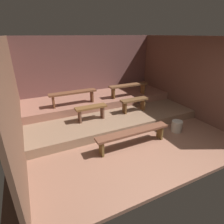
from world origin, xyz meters
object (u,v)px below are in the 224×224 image
object	(u,v)px
bench_lower_left	(91,110)
bench_lower_right	(134,102)
bench_middle_left	(73,94)
bench_floor_center	(133,134)
pail_floor	(177,126)
bench_middle_right	(129,87)

from	to	relation	value
bench_lower_left	bench_lower_right	bearing A→B (deg)	0.00
bench_lower_left	bench_middle_left	size ratio (longest dim) A/B	0.62
bench_floor_center	bench_middle_left	distance (m)	2.36
bench_floor_center	pail_floor	bearing A→B (deg)	3.46
bench_lower_right	bench_middle_left	xyz separation A→B (m)	(-1.69, 0.82, 0.26)
bench_floor_center	bench_lower_right	bearing A→B (deg)	57.38
bench_middle_left	bench_lower_left	bearing A→B (deg)	-71.33
bench_lower_left	pail_floor	distance (m)	2.42
bench_lower_left	bench_middle_left	xyz separation A→B (m)	(-0.28, 0.82, 0.26)
bench_middle_left	pail_floor	size ratio (longest dim) A/B	4.68
bench_middle_left	pail_floor	world-z (taller)	bench_middle_left
bench_lower_right	bench_middle_left	distance (m)	1.90
bench_middle_left	bench_floor_center	bearing A→B (deg)	-68.97
bench_middle_right	bench_lower_right	bearing A→B (deg)	-108.67
bench_floor_center	bench_lower_right	xyz separation A→B (m)	(0.86, 1.35, 0.20)
bench_lower_left	bench_middle_right	world-z (taller)	bench_middle_right
bench_floor_center	bench_middle_left	xyz separation A→B (m)	(-0.83, 2.16, 0.46)
bench_lower_left	bench_middle_left	world-z (taller)	bench_middle_left
bench_floor_center	bench_middle_left	world-z (taller)	bench_middle_left
bench_lower_right	bench_middle_right	xyz separation A→B (m)	(0.28, 0.82, 0.26)
bench_lower_left	bench_middle_right	distance (m)	1.90
bench_floor_center	bench_middle_right	size ratio (longest dim) A/B	1.29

